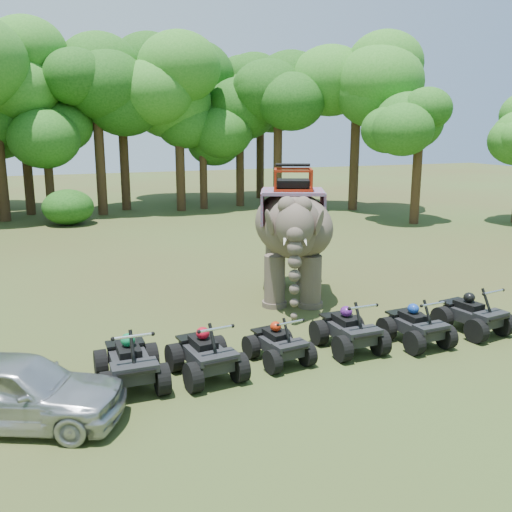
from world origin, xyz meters
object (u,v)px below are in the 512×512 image
object	(u,v)px
elephant	(292,233)
atv_5	(473,309)
atv_1	(206,348)
atv_4	(416,320)
atv_0	(130,356)
atv_2	(279,338)
atv_3	(349,324)
parked_car	(15,390)

from	to	relation	value
elephant	atv_5	world-z (taller)	elephant
atv_1	atv_4	world-z (taller)	atv_1
atv_0	atv_5	distance (m)	9.00
atv_2	atv_4	distance (m)	3.67
atv_2	atv_3	size ratio (longest dim) A/B	0.88
parked_car	atv_2	distance (m)	5.69
atv_0	atv_5	size ratio (longest dim) A/B	1.06
atv_3	atv_4	xyz separation A→B (m)	(1.76, -0.28, -0.03)
parked_car	atv_5	size ratio (longest dim) A/B	2.26
atv_4	elephant	bearing A→B (deg)	100.46
elephant	atv_2	world-z (taller)	elephant
parked_car	atv_3	world-z (taller)	parked_car
elephant	atv_0	size ratio (longest dim) A/B	2.69
parked_car	atv_5	bearing A→B (deg)	-61.10
elephant	atv_5	xyz separation A→B (m)	(3.12, -4.70, -1.44)
atv_0	atv_4	size ratio (longest dim) A/B	1.10
atv_4	atv_3	bearing A→B (deg)	167.34
atv_5	atv_0	bearing A→B (deg)	171.32
atv_2	atv_1	bearing A→B (deg)	176.59
atv_2	atv_5	bearing A→B (deg)	-8.86
elephant	atv_0	world-z (taller)	elephant
elephant	atv_2	bearing A→B (deg)	-94.74
atv_3	atv_5	distance (m)	3.68
elephant	parked_car	size ratio (longest dim) A/B	1.26
elephant	parked_car	xyz separation A→B (m)	(-8.08, -5.50, -1.42)
atv_0	atv_3	world-z (taller)	atv_0
atv_0	atv_2	distance (m)	3.42
parked_car	atv_4	size ratio (longest dim) A/B	2.35
atv_1	atv_2	xyz separation A→B (m)	(1.79, 0.15, -0.09)
parked_car	atv_3	xyz separation A→B (m)	(7.52, 0.93, -0.02)
atv_2	parked_car	bearing A→B (deg)	-179.28
atv_0	atv_4	bearing A→B (deg)	-1.27
parked_car	atv_0	bearing A→B (deg)	-44.75
atv_1	atv_3	xyz separation A→B (m)	(3.70, 0.20, -0.01)
atv_2	atv_5	size ratio (longest dim) A/B	0.89
elephant	atv_1	xyz separation A→B (m)	(-4.25, -4.77, -1.43)
atv_0	atv_2	xyz separation A→B (m)	(3.42, 0.05, -0.11)
parked_car	atv_3	distance (m)	7.58
elephant	parked_car	distance (m)	9.87
atv_0	atv_1	xyz separation A→B (m)	(1.62, -0.09, -0.02)
atv_2	elephant	bearing A→B (deg)	53.88
elephant	atv_0	xyz separation A→B (m)	(-5.88, -4.68, -1.41)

